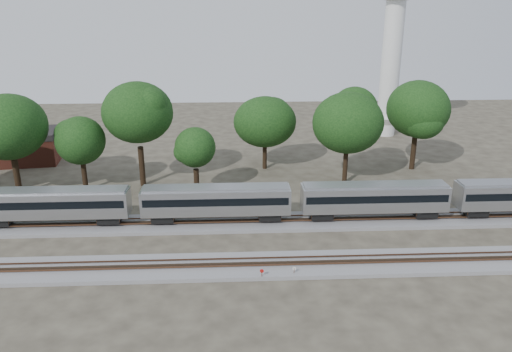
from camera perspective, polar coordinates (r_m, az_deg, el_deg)
The scene contains 15 objects.
ground at distance 52.55m, azimuth -5.97°, elevation -8.34°, with size 160.00×160.00×0.00m, color #383328.
track_far at distance 57.84m, azimuth -5.68°, elevation -5.40°, with size 160.00×5.00×0.73m.
track_near at distance 48.94m, azimuth -6.21°, elevation -10.30°, with size 160.00×5.00×0.73m.
train at distance 58.89m, azimuth 13.48°, elevation -2.32°, with size 123.49×3.00×4.43m.
switch_stand_red at distance 46.61m, azimuth 0.67°, elevation -11.05°, with size 0.37×0.08×1.15m.
switch_stand_white at distance 47.32m, azimuth 4.38°, elevation -10.72°, with size 0.33×0.06×1.04m.
switch_lever at distance 47.78m, azimuth 2.62°, elevation -11.06°, with size 0.50×0.30×0.30m, color #512D19.
brick_building at distance 87.32m, azimuth -24.97°, elevation 3.08°, with size 11.44×8.72×5.10m.
tree_1 at distance 71.46m, azimuth -26.42°, elevation 5.05°, with size 9.30×9.30×13.11m.
tree_2 at distance 69.83m, azimuth -19.44°, elevation 3.83°, with size 7.10×7.10×10.00m.
tree_3 at distance 68.81m, azimuth -13.38°, elevation 7.07°, with size 10.49×10.49×14.78m.
tree_4 at distance 65.12m, azimuth -6.97°, elevation 3.25°, with size 6.56×6.56×9.25m.
tree_5 at distance 74.86m, azimuth 1.02°, elevation 6.19°, with size 7.43×7.43×10.47m.
tree_6 at distance 69.32m, azimuth 10.46°, elevation 5.98°, with size 8.83×8.83×12.46m.
tree_7 at distance 78.02m, azimuth 18.02°, elevation 7.30°, with size 9.47×9.47×13.35m.
Camera 1 is at (3.15, -46.48, 24.32)m, focal length 35.00 mm.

